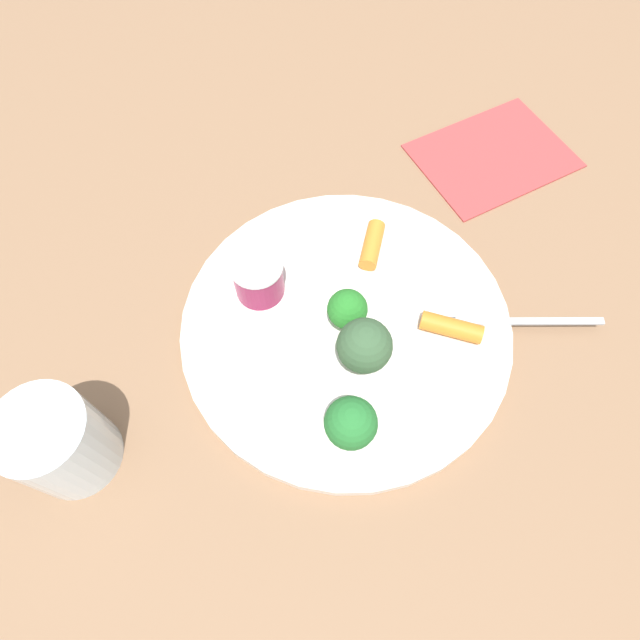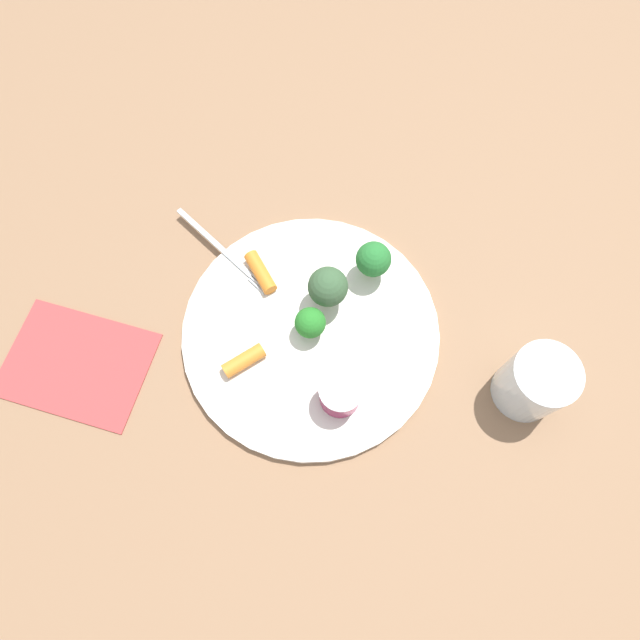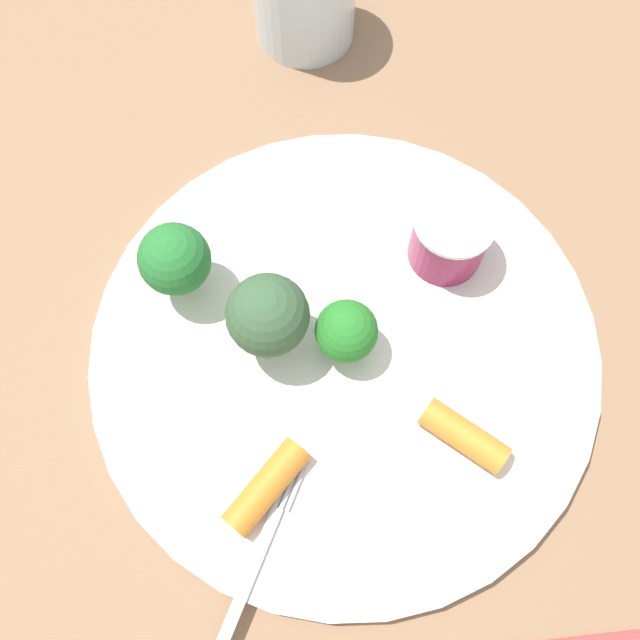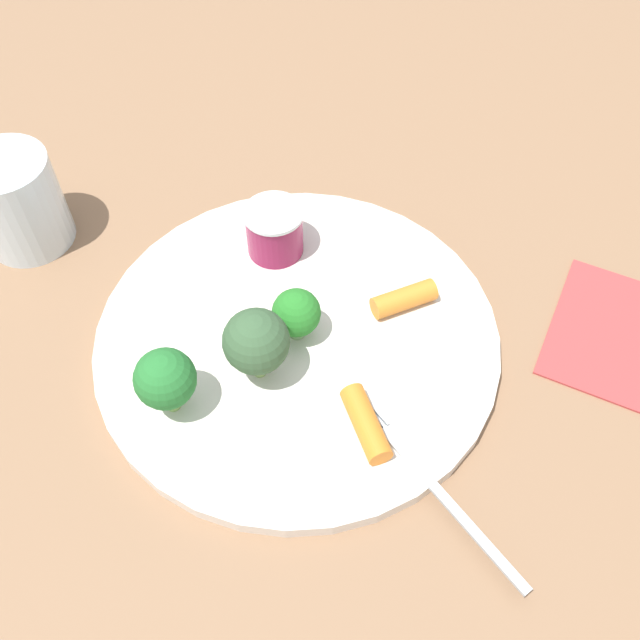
# 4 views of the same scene
# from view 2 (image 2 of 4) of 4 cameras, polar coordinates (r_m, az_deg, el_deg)

# --- Properties ---
(ground_plane) EXTENTS (2.40, 2.40, 0.00)m
(ground_plane) POSITION_cam_2_polar(r_m,az_deg,el_deg) (0.66, -0.97, -1.44)
(ground_plane) COLOR #886548
(plate) EXTENTS (0.30, 0.30, 0.01)m
(plate) POSITION_cam_2_polar(r_m,az_deg,el_deg) (0.65, -0.98, -1.27)
(plate) COLOR silver
(plate) RESTS_ON ground_plane
(sauce_cup) EXTENTS (0.05, 0.05, 0.04)m
(sauce_cup) POSITION_cam_2_polar(r_m,az_deg,el_deg) (0.60, 2.13, -7.67)
(sauce_cup) COLOR maroon
(sauce_cup) RESTS_ON plate
(broccoli_floret_0) EXTENTS (0.04, 0.04, 0.04)m
(broccoli_floret_0) POSITION_cam_2_polar(r_m,az_deg,el_deg) (0.62, -1.35, -0.21)
(broccoli_floret_0) COLOR #81AA6B
(broccoli_floret_0) RESTS_ON plate
(broccoli_floret_1) EXTENTS (0.05, 0.05, 0.06)m
(broccoli_floret_1) POSITION_cam_2_polar(r_m,az_deg,el_deg) (0.62, 0.83, 3.46)
(broccoli_floret_1) COLOR #94BA61
(broccoli_floret_1) RESTS_ON plate
(broccoli_floret_2) EXTENTS (0.04, 0.04, 0.06)m
(broccoli_floret_2) POSITION_cam_2_polar(r_m,az_deg,el_deg) (0.65, 5.57, 6.27)
(broccoli_floret_2) COLOR #92C05D
(broccoli_floret_2) RESTS_ON plate
(carrot_stick_0) EXTENTS (0.05, 0.04, 0.02)m
(carrot_stick_0) POSITION_cam_2_polar(r_m,az_deg,el_deg) (0.63, -7.92, -4.19)
(carrot_stick_0) COLOR orange
(carrot_stick_0) RESTS_ON plate
(carrot_stick_1) EXTENTS (0.04, 0.06, 0.02)m
(carrot_stick_1) POSITION_cam_2_polar(r_m,az_deg,el_deg) (0.67, -6.19, 4.96)
(carrot_stick_1) COLOR orange
(carrot_stick_1) RESTS_ON plate
(fork) EXTENTS (0.11, 0.13, 0.00)m
(fork) POSITION_cam_2_polar(r_m,az_deg,el_deg) (0.70, -9.98, 7.09)
(fork) COLOR #B3BEC7
(fork) RESTS_ON plate
(drinking_glass) EXTENTS (0.07, 0.07, 0.08)m
(drinking_glass) POSITION_cam_2_polar(r_m,az_deg,el_deg) (0.64, 21.41, -6.08)
(drinking_glass) COLOR silver
(drinking_glass) RESTS_ON ground_plane
(napkin) EXTENTS (0.20, 0.18, 0.00)m
(napkin) POSITION_cam_2_polar(r_m,az_deg,el_deg) (0.71, -23.95, -3.85)
(napkin) COLOR #B23D3C
(napkin) RESTS_ON ground_plane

